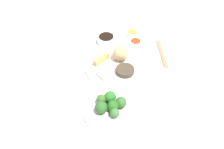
{
  "coord_description": "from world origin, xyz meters",
  "views": [
    {
      "loc": [
        0.54,
        -0.62,
        0.82
      ],
      "look_at": [
        0.05,
        -0.06,
        0.06
      ],
      "focal_mm": 36.45,
      "sensor_mm": 36.0,
      "label": 1
    }
  ],
  "objects_px": {
    "sauce_ramekin_hot_mustard": "(132,34)",
    "chopsticks_pair": "(162,53)",
    "broccoli_plate": "(110,111)",
    "soy_sauce_bowl": "(106,40)",
    "main_plate": "(113,68)",
    "sauce_ramekin_sweet_and_sour": "(135,43)"
  },
  "relations": [
    {
      "from": "main_plate",
      "to": "sauce_ramekin_hot_mustard",
      "type": "xyz_separation_m",
      "value": [
        -0.1,
        0.29,
        0.0
      ]
    },
    {
      "from": "sauce_ramekin_hot_mustard",
      "to": "sauce_ramekin_sweet_and_sour",
      "type": "relative_size",
      "value": 1.0
    },
    {
      "from": "main_plate",
      "to": "sauce_ramekin_hot_mustard",
      "type": "relative_size",
      "value": 4.24
    },
    {
      "from": "sauce_ramekin_sweet_and_sour",
      "to": "chopsticks_pair",
      "type": "xyz_separation_m",
      "value": [
        0.15,
        0.03,
        -0.01
      ]
    },
    {
      "from": "main_plate",
      "to": "soy_sauce_bowl",
      "type": "height_order",
      "value": "soy_sauce_bowl"
    },
    {
      "from": "broccoli_plate",
      "to": "sauce_ramekin_hot_mustard",
      "type": "xyz_separation_m",
      "value": [
        -0.26,
        0.49,
        0.01
      ]
    },
    {
      "from": "sauce_ramekin_hot_mustard",
      "to": "chopsticks_pair",
      "type": "relative_size",
      "value": 0.29
    },
    {
      "from": "chopsticks_pair",
      "to": "sauce_ramekin_hot_mustard",
      "type": "bearing_deg",
      "value": 173.49
    },
    {
      "from": "main_plate",
      "to": "broccoli_plate",
      "type": "bearing_deg",
      "value": -51.5
    },
    {
      "from": "chopsticks_pair",
      "to": "sauce_ramekin_sweet_and_sour",
      "type": "bearing_deg",
      "value": -168.05
    },
    {
      "from": "soy_sauce_bowl",
      "to": "sauce_ramekin_sweet_and_sour",
      "type": "height_order",
      "value": "soy_sauce_bowl"
    },
    {
      "from": "broccoli_plate",
      "to": "chopsticks_pair",
      "type": "xyz_separation_m",
      "value": [
        -0.04,
        0.47,
        -0.0
      ]
    },
    {
      "from": "main_plate",
      "to": "sauce_ramekin_sweet_and_sour",
      "type": "bearing_deg",
      "value": 98.24
    },
    {
      "from": "soy_sauce_bowl",
      "to": "main_plate",
      "type": "bearing_deg",
      "value": -38.96
    },
    {
      "from": "main_plate",
      "to": "sauce_ramekin_hot_mustard",
      "type": "distance_m",
      "value": 0.3
    },
    {
      "from": "broccoli_plate",
      "to": "chopsticks_pair",
      "type": "bearing_deg",
      "value": 95.26
    },
    {
      "from": "main_plate",
      "to": "sauce_ramekin_sweet_and_sour",
      "type": "xyz_separation_m",
      "value": [
        -0.03,
        0.23,
        0.0
      ]
    },
    {
      "from": "broccoli_plate",
      "to": "soy_sauce_bowl",
      "type": "distance_m",
      "value": 0.48
    },
    {
      "from": "main_plate",
      "to": "soy_sauce_bowl",
      "type": "bearing_deg",
      "value": 141.04
    },
    {
      "from": "broccoli_plate",
      "to": "sauce_ramekin_sweet_and_sour",
      "type": "distance_m",
      "value": 0.48
    },
    {
      "from": "chopsticks_pair",
      "to": "soy_sauce_bowl",
      "type": "bearing_deg",
      "value": -156.86
    },
    {
      "from": "soy_sauce_bowl",
      "to": "sauce_ramekin_sweet_and_sour",
      "type": "xyz_separation_m",
      "value": [
        0.14,
        0.09,
        -0.01
      ]
    }
  ]
}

